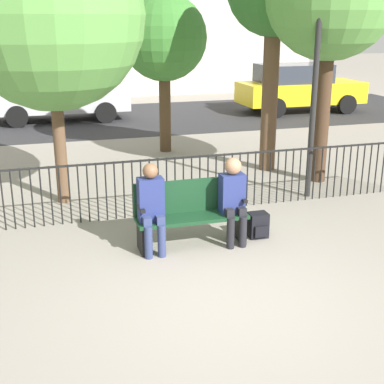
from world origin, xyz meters
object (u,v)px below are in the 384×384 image
at_px(seated_person_0, 152,204).
at_px(tree_0, 164,39).
at_px(lamp_post, 318,39).
at_px(backpack, 258,225).
at_px(parked_car_2, 56,94).
at_px(tree_3, 50,15).
at_px(park_bench, 190,212).
at_px(seated_person_1, 233,196).
at_px(parked_car_0, 298,87).

bearing_deg(seated_person_0, tree_0, 74.54).
bearing_deg(tree_0, lamp_post, -68.38).
distance_m(backpack, parked_car_2, 10.87).
xyz_separation_m(tree_0, tree_3, (-2.61, -3.19, 0.48)).
height_order(park_bench, parked_car_2, parked_car_2).
bearing_deg(seated_person_1, backpack, 11.58).
distance_m(park_bench, parked_car_2, 10.66).
bearing_deg(tree_0, parked_car_0, 36.98).
xyz_separation_m(backpack, lamp_post, (1.62, 1.52, 2.55)).
relative_size(park_bench, parked_car_0, 0.37).
relative_size(park_bench, backpack, 4.21).
height_order(tree_3, lamp_post, tree_3).
relative_size(seated_person_1, tree_0, 0.34).
relative_size(tree_0, tree_3, 0.79).
bearing_deg(lamp_post, tree_0, 111.62).
bearing_deg(lamp_post, park_bench, -150.58).
distance_m(park_bench, tree_3, 3.91).
distance_m(seated_person_1, backpack, 0.69).
bearing_deg(tree_3, park_bench, -56.32).
distance_m(seated_person_0, tree_0, 6.25).
xyz_separation_m(seated_person_0, parked_car_0, (7.32, 10.05, 0.15)).
distance_m(seated_person_0, backpack, 1.68).
xyz_separation_m(seated_person_0, tree_0, (1.58, 5.73, 1.93)).
relative_size(park_bench, seated_person_1, 1.25).
bearing_deg(tree_3, lamp_post, -12.27).
bearing_deg(tree_3, tree_0, 50.69).
xyz_separation_m(park_bench, tree_3, (-1.61, 2.41, 2.62)).
distance_m(park_bench, seated_person_0, 0.63).
distance_m(seated_person_1, tree_3, 4.12).
bearing_deg(park_bench, seated_person_1, -12.07).
height_order(park_bench, lamp_post, lamp_post).
xyz_separation_m(backpack, parked_car_0, (5.72, 9.96, 0.66)).
distance_m(tree_0, lamp_post, 4.43).
height_order(seated_person_0, parked_car_2, parked_car_2).
distance_m(tree_3, lamp_post, 4.36).
bearing_deg(tree_0, seated_person_0, -105.46).
relative_size(seated_person_1, lamp_post, 0.30).
bearing_deg(backpack, lamp_post, 43.23).
bearing_deg(tree_0, parked_car_2, 114.63).
distance_m(backpack, lamp_post, 3.38).
distance_m(seated_person_1, parked_car_2, 10.86).
xyz_separation_m(park_bench, parked_car_2, (-1.27, 10.57, 0.35)).
distance_m(park_bench, backpack, 1.06).
height_order(backpack, parked_car_0, parked_car_0).
bearing_deg(seated_person_1, tree_0, 85.76).
bearing_deg(tree_3, backpack, -42.99).
bearing_deg(backpack, parked_car_0, 60.12).
xyz_separation_m(park_bench, parked_car_0, (6.74, 9.92, 0.35)).
distance_m(tree_0, tree_3, 4.15).
relative_size(seated_person_1, parked_car_2, 0.30).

